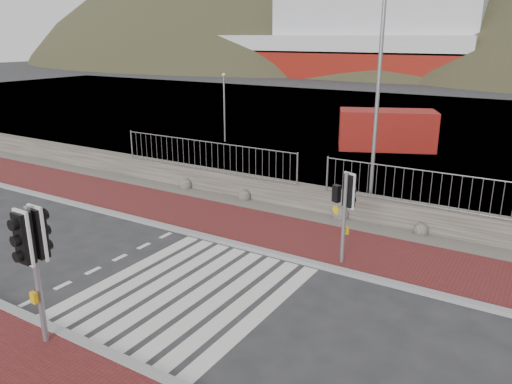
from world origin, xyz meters
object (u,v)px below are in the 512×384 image
Objects in this scene: ferry at (337,41)px; traffic_signal_near at (33,247)px; shipping_container at (387,130)px; traffic_signal_far at (344,199)px; streetlight at (381,91)px.

ferry is 16.25× the size of traffic_signal_near.
traffic_signal_near is at bearing -113.96° from shipping_container.
ferry is at bearing -44.20° from traffic_signal_far.
ferry is at bearing 109.72° from traffic_signal_near.
ferry reaches higher than traffic_signal_near.
traffic_signal_far is 0.51× the size of shipping_container.
ferry is 70.04m from traffic_signal_far.
ferry is at bearing 92.39° from shipping_container.
ferry reaches higher than traffic_signal_far.
streetlight is 11.88m from shipping_container.
traffic_signal_near is at bearing -84.87° from streetlight.
traffic_signal_far is (3.83, 6.87, -0.25)m from traffic_signal_near.
ferry is 6.34× the size of streetlight.
streetlight is at bearing -65.96° from ferry.
traffic_signal_near is 0.39× the size of streetlight.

